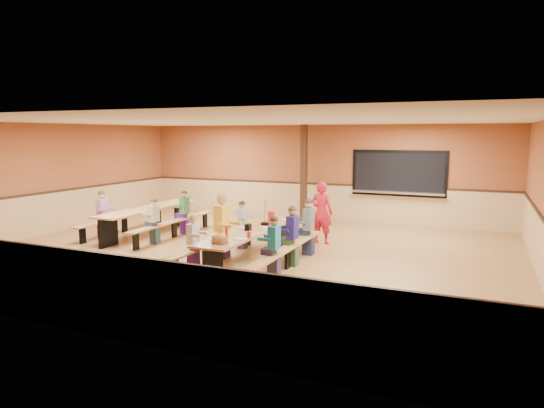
% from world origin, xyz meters
% --- Properties ---
extents(ground, '(12.00, 12.00, 0.00)m').
position_xyz_m(ground, '(0.00, 0.00, 0.00)').
color(ground, brown).
rests_on(ground, ground).
extents(room_envelope, '(12.04, 10.04, 3.02)m').
position_xyz_m(room_envelope, '(0.00, 0.00, 0.69)').
color(room_envelope, brown).
rests_on(room_envelope, ground).
extents(kitchen_pass_through, '(2.78, 0.28, 1.38)m').
position_xyz_m(kitchen_pass_through, '(2.60, 4.96, 1.49)').
color(kitchen_pass_through, black).
rests_on(kitchen_pass_through, ground).
extents(structural_post, '(0.18, 0.18, 3.00)m').
position_xyz_m(structural_post, '(-0.20, 4.40, 1.50)').
color(structural_post, black).
rests_on(structural_post, ground).
extents(cafeteria_table_main, '(1.91, 3.70, 0.74)m').
position_xyz_m(cafeteria_table_main, '(0.55, -0.90, 0.53)').
color(cafeteria_table_main, '#B17E46').
rests_on(cafeteria_table_main, ground).
extents(cafeteria_table_second, '(1.91, 3.70, 0.74)m').
position_xyz_m(cafeteria_table_second, '(-3.33, 0.73, 0.53)').
color(cafeteria_table_second, '#B17E46').
rests_on(cafeteria_table_second, ground).
extents(seated_child_white_left, '(0.33, 0.27, 1.12)m').
position_xyz_m(seated_child_white_left, '(-0.28, -1.81, 0.56)').
color(seated_child_white_left, silver).
rests_on(seated_child_white_left, ground).
extents(seated_adult_yellow, '(0.46, 0.38, 1.40)m').
position_xyz_m(seated_adult_yellow, '(-0.28, -0.65, 0.70)').
color(seated_adult_yellow, yellow).
rests_on(seated_adult_yellow, ground).
extents(seated_child_grey_left, '(0.33, 0.27, 1.13)m').
position_xyz_m(seated_child_grey_left, '(-0.28, 0.32, 0.56)').
color(seated_child_grey_left, '#B2B2B2').
rests_on(seated_child_grey_left, ground).
extents(seated_child_teal_right, '(0.35, 0.29, 1.17)m').
position_xyz_m(seated_child_teal_right, '(1.37, -1.59, 0.59)').
color(seated_child_teal_right, '#1A6D8F').
rests_on(seated_child_teal_right, ground).
extents(seated_child_navy_right, '(0.38, 0.31, 1.23)m').
position_xyz_m(seated_child_navy_right, '(1.37, -0.64, 0.62)').
color(seated_child_navy_right, navy).
rests_on(seated_child_navy_right, ground).
extents(seated_child_char_right, '(0.39, 0.32, 1.25)m').
position_xyz_m(seated_child_char_right, '(1.37, 0.38, 0.63)').
color(seated_child_char_right, '#51565B').
rests_on(seated_child_char_right, ground).
extents(seated_child_purple_sec, '(0.38, 0.31, 1.23)m').
position_xyz_m(seated_child_purple_sec, '(-4.15, -0.09, 0.62)').
color(seated_child_purple_sec, '#9A628F').
rests_on(seated_child_purple_sec, ground).
extents(seated_child_green_sec, '(0.36, 0.29, 1.18)m').
position_xyz_m(seated_child_green_sec, '(-2.50, 1.24, 0.59)').
color(seated_child_green_sec, '#316D38').
rests_on(seated_child_green_sec, ground).
extents(seated_child_tan_sec, '(0.33, 0.27, 1.12)m').
position_xyz_m(seated_child_tan_sec, '(-2.50, -0.10, 0.56)').
color(seated_child_tan_sec, '#B2B090').
rests_on(seated_child_tan_sec, ground).
extents(standing_woman, '(0.59, 0.41, 1.55)m').
position_xyz_m(standing_woman, '(1.28, 1.60, 0.78)').
color(standing_woman, red).
rests_on(standing_woman, ground).
extents(punch_pitcher, '(0.16, 0.16, 0.22)m').
position_xyz_m(punch_pitcher, '(0.54, 0.17, 0.85)').
color(punch_pitcher, '#B6182B').
rests_on(punch_pitcher, cafeteria_table_main).
extents(chip_bowl, '(0.32, 0.32, 0.15)m').
position_xyz_m(chip_bowl, '(0.57, -2.24, 0.81)').
color(chip_bowl, '#FF9F28').
rests_on(chip_bowl, cafeteria_table_main).
extents(napkin_dispenser, '(0.10, 0.14, 0.13)m').
position_xyz_m(napkin_dispenser, '(0.53, -0.99, 0.80)').
color(napkin_dispenser, black).
rests_on(napkin_dispenser, cafeteria_table_main).
extents(condiment_mustard, '(0.06, 0.06, 0.17)m').
position_xyz_m(condiment_mustard, '(0.54, -0.94, 0.82)').
color(condiment_mustard, yellow).
rests_on(condiment_mustard, cafeteria_table_main).
extents(condiment_ketchup, '(0.06, 0.06, 0.17)m').
position_xyz_m(condiment_ketchup, '(0.33, -1.55, 0.82)').
color(condiment_ketchup, '#B2140F').
rests_on(condiment_ketchup, cafeteria_table_main).
extents(table_paddle, '(0.16, 0.16, 0.56)m').
position_xyz_m(table_paddle, '(0.61, -0.28, 0.88)').
color(table_paddle, black).
rests_on(table_paddle, cafeteria_table_main).
extents(place_settings, '(0.65, 3.30, 0.11)m').
position_xyz_m(place_settings, '(0.55, -0.90, 0.80)').
color(place_settings, beige).
rests_on(place_settings, cafeteria_table_main).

